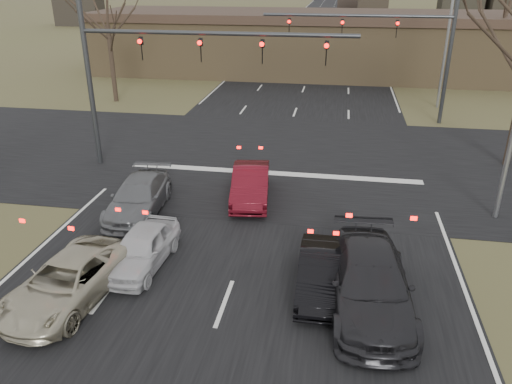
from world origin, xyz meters
The scene contains 13 objects.
ground centered at (0.00, 0.00, 0.00)m, with size 360.00×360.00×0.00m, color brown.
road_main centered at (0.00, 60.00, 0.01)m, with size 14.00×300.00×0.02m, color black.
road_cross centered at (0.00, 15.00, 0.01)m, with size 200.00×14.00×0.02m, color black.
building centered at (2.00, 38.00, 2.67)m, with size 42.40×10.40×5.30m.
mast_arm_near centered at (-5.23, 13.00, 5.07)m, with size 12.12×0.24×8.00m.
mast_arm_far centered at (6.18, 23.00, 5.02)m, with size 11.12×0.24×8.00m.
streetlight_right_far centered at (9.32, 27.00, 5.59)m, with size 2.34×0.25×10.00m.
car_silver_suv centered at (-4.38, 2.47, 0.63)m, with size 2.09×4.54×1.26m, color #B7AF94.
car_white_sedan centered at (-3.00, 4.55, 0.62)m, with size 1.47×3.66×1.25m, color silver.
car_black_hatch centered at (2.63, 4.12, 0.61)m, with size 1.29×3.70×1.22m, color black.
car_charcoal_sedan centered at (4.00, 3.57, 0.77)m, with size 2.16×5.32×1.54m, color black.
car_grey_ahead centered at (-4.54, 8.15, 0.66)m, with size 1.84×4.52×1.31m, color slate.
car_red_ahead centered at (-0.50, 10.05, 0.68)m, with size 1.44×4.14×1.36m, color #560C16.
Camera 1 is at (2.81, -8.29, 8.65)m, focal length 35.00 mm.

